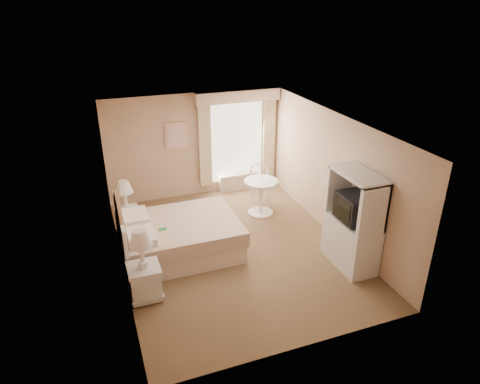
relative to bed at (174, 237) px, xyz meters
name	(u,v)px	position (x,y,z in m)	size (l,w,h in m)	color
room	(234,191)	(1.12, -0.25, 0.88)	(4.21, 5.51, 2.51)	brown
window	(238,138)	(2.17, 2.41, 0.98)	(2.05, 0.22, 2.51)	white
framed_art	(176,136)	(0.67, 2.47, 1.18)	(0.52, 0.04, 0.62)	#D5A983
bed	(174,237)	(0.00, 0.00, 0.00)	(2.19, 1.72, 1.52)	tan
nightstand_near	(144,273)	(-0.72, -1.14, 0.10)	(0.51, 0.51, 1.24)	silver
nightstand_far	(127,214)	(-0.72, 1.10, 0.07)	(0.47, 0.47, 1.15)	silver
round_table	(261,192)	(2.19, 0.96, 0.17)	(0.75, 0.75, 0.80)	white
cafe_chair	(260,181)	(2.35, 1.44, 0.21)	(0.57, 0.57, 0.98)	white
armoire	(352,228)	(2.93, -1.45, 0.38)	(0.54, 1.09, 1.81)	silver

